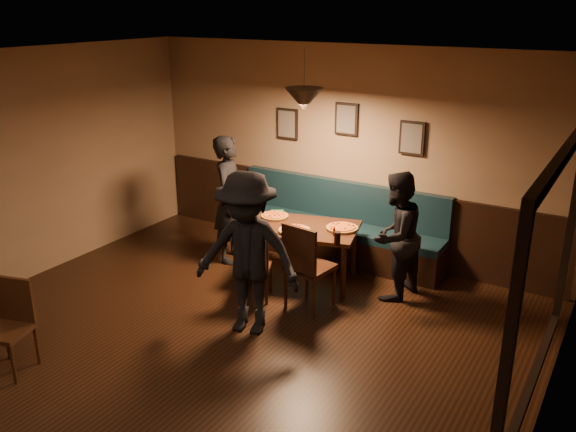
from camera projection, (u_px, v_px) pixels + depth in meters
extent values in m
plane|color=black|center=(179.00, 373.00, 5.66)|extent=(7.00, 7.00, 0.00)
plane|color=silver|center=(157.00, 68.00, 4.72)|extent=(7.00, 7.00, 0.00)
plane|color=#8C704F|center=(346.00, 152.00, 8.02)|extent=(6.00, 0.00, 6.00)
plane|color=#8C704F|center=(537.00, 325.00, 3.73)|extent=(0.00, 7.00, 7.00)
cube|color=black|center=(343.00, 217.00, 8.29)|extent=(5.88, 0.06, 1.00)
cube|color=black|center=(546.00, 279.00, 4.12)|extent=(0.06, 2.56, 1.86)
plane|color=black|center=(542.00, 278.00, 4.14)|extent=(0.00, 2.40, 2.40)
cube|color=black|center=(287.00, 124.00, 8.33)|extent=(0.32, 0.04, 0.42)
cube|color=black|center=(347.00, 119.00, 7.84)|extent=(0.32, 0.04, 0.42)
cube|color=black|center=(412.00, 138.00, 7.45)|extent=(0.32, 0.04, 0.42)
cone|color=black|center=(304.00, 99.00, 6.83)|extent=(0.44, 0.44, 0.25)
cube|color=#331D0E|center=(303.00, 253.00, 7.46)|extent=(1.50, 1.16, 0.71)
imported|color=black|center=(230.00, 199.00, 7.90)|extent=(0.56, 0.71, 1.70)
imported|color=black|center=(395.00, 236.00, 6.90)|extent=(0.72, 0.84, 1.52)
imported|color=black|center=(247.00, 254.00, 6.14)|extent=(1.23, 0.87, 1.73)
cylinder|color=gold|center=(275.00, 216.00, 7.65)|extent=(0.41, 0.41, 0.04)
cylinder|color=#C38824|center=(294.00, 230.00, 7.17)|extent=(0.45, 0.45, 0.04)
cylinder|color=#D25D27|center=(342.00, 228.00, 7.24)|extent=(0.50, 0.50, 0.04)
cylinder|color=black|center=(337.00, 238.00, 6.76)|extent=(0.09, 0.09, 0.16)
cylinder|color=#8E1E04|center=(334.00, 231.00, 7.03)|extent=(0.03, 0.03, 0.12)
cube|color=#1A652F|center=(277.00, 212.00, 7.84)|extent=(0.23, 0.23, 0.01)
cube|color=#1E7226|center=(256.00, 225.00, 7.38)|extent=(0.18, 0.18, 0.01)
cube|color=silver|center=(283.00, 235.00, 7.06)|extent=(0.19, 0.06, 0.00)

